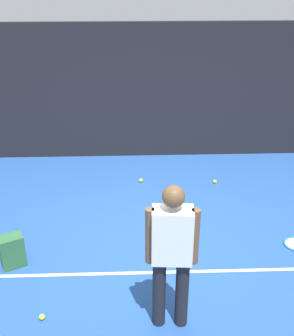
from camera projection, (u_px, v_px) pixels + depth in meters
The scene contains 8 objects.
ground_plane at pixel (148, 246), 5.94m from camera, with size 12.00×12.00×0.00m, color #234C93.
back_fence at pixel (142, 93), 8.04m from camera, with size 10.00×0.10×2.54m, color black.
court_line at pixel (150, 273), 5.44m from camera, with size 9.00×0.05×0.00m, color white.
tennis_player at pixel (172, 251), 4.28m from camera, with size 0.53×0.24×1.70m.
backpack at pixel (12, 251), 5.49m from camera, with size 0.36×0.37×0.44m.
tennis_ball_near_player at pixel (42, 317), 4.74m from camera, with size 0.07×0.07×0.07m, color #CCE033.
tennis_ball_by_fence at pixel (141, 180), 7.57m from camera, with size 0.07×0.07×0.07m, color #CCE033.
tennis_ball_mid_court at pixel (215, 182), 7.52m from camera, with size 0.07×0.07×0.07m, color #CCE033.
Camera 1 is at (-0.19, -4.82, 3.63)m, focal length 46.12 mm.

